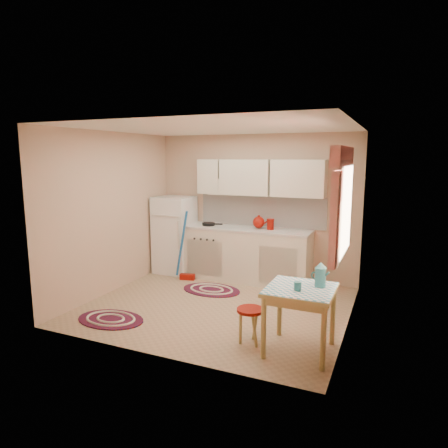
{
  "coord_description": "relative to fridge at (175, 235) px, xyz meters",
  "views": [
    {
      "loc": [
        2.28,
        -4.98,
        2.12
      ],
      "look_at": [
        -0.0,
        0.25,
        1.15
      ],
      "focal_mm": 32.0,
      "sensor_mm": 36.0,
      "label": 1
    }
  ],
  "objects": [
    {
      "name": "room_shell",
      "position": [
        1.58,
        -1.01,
        0.9
      ],
      "size": [
        3.64,
        3.6,
        2.52
      ],
      "color": "tan",
      "rests_on": "ground"
    },
    {
      "name": "fridge",
      "position": [
        0.0,
        0.0,
        0.0
      ],
      "size": [
        0.65,
        0.6,
        1.4
      ],
      "primitive_type": "cube",
      "color": "white",
      "rests_on": "ground"
    },
    {
      "name": "broom",
      "position": [
        0.45,
        -0.35,
        -0.1
      ],
      "size": [
        0.3,
        0.18,
        1.2
      ],
      "primitive_type": null,
      "rotation": [
        0.0,
        0.0,
        0.22
      ],
      "color": "#1A5EA8",
      "rests_on": "ground"
    },
    {
      "name": "base_cabinets",
      "position": [
        1.36,
        0.05,
        -0.26
      ],
      "size": [
        2.25,
        0.6,
        0.88
      ],
      "primitive_type": "cube",
      "color": "beige",
      "rests_on": "ground"
    },
    {
      "name": "countertop",
      "position": [
        1.36,
        0.05,
        0.2
      ],
      "size": [
        2.27,
        0.62,
        0.04
      ],
      "primitive_type": "cube",
      "color": "beige",
      "rests_on": "base_cabinets"
    },
    {
      "name": "frying_pan",
      "position": [
        0.69,
        0.0,
        0.24
      ],
      "size": [
        0.27,
        0.27,
        0.05
      ],
      "primitive_type": "cylinder",
      "rotation": [
        0.0,
        0.0,
        0.25
      ],
      "color": "black",
      "rests_on": "countertop"
    },
    {
      "name": "red_kettle",
      "position": [
        1.6,
        0.05,
        0.33
      ],
      "size": [
        0.26,
        0.25,
        0.22
      ],
      "primitive_type": null,
      "rotation": [
        0.0,
        0.0,
        -0.24
      ],
      "color": "#850D04",
      "rests_on": "countertop"
    },
    {
      "name": "red_canister",
      "position": [
        1.81,
        0.05,
        0.3
      ],
      "size": [
        0.15,
        0.15,
        0.16
      ],
      "primitive_type": "cylinder",
      "rotation": [
        0.0,
        0.0,
        0.41
      ],
      "color": "#850D04",
      "rests_on": "countertop"
    },
    {
      "name": "table",
      "position": [
        2.82,
        -2.13,
        -0.34
      ],
      "size": [
        0.72,
        0.72,
        0.72
      ],
      "primitive_type": "cube",
      "color": "tan",
      "rests_on": "ground"
    },
    {
      "name": "stool",
      "position": [
        2.26,
        -2.18,
        -0.49
      ],
      "size": [
        0.37,
        0.37,
        0.42
      ],
      "primitive_type": "cylinder",
      "rotation": [
        0.0,
        0.0,
        -0.23
      ],
      "color": "#850D04",
      "rests_on": "ground"
    },
    {
      "name": "coffee_pot",
      "position": [
        3.0,
        -2.01,
        0.17
      ],
      "size": [
        0.17,
        0.15,
        0.29
      ],
      "primitive_type": null,
      "rotation": [
        0.0,
        0.0,
        -0.2
      ],
      "color": "teal",
      "rests_on": "table"
    },
    {
      "name": "mug",
      "position": [
        2.81,
        -2.23,
        0.07
      ],
      "size": [
        0.09,
        0.09,
        0.1
      ],
      "primitive_type": "cylinder",
      "rotation": [
        0.0,
        0.0,
        -0.11
      ],
      "color": "teal",
      "rests_on": "table"
    },
    {
      "name": "rug_center",
      "position": [
        1.07,
        -0.69,
        -0.69
      ],
      "size": [
        0.98,
        0.66,
        0.02
      ],
      "primitive_type": null,
      "rotation": [
        0.0,
        0.0,
        -0.02
      ],
      "color": "maroon",
      "rests_on": "ground"
    },
    {
      "name": "rug_left",
      "position": [
        0.36,
        -2.28,
        -0.69
      ],
      "size": [
        0.95,
        0.65,
        0.02
      ],
      "primitive_type": null,
      "rotation": [
        0.0,
        0.0,
        0.03
      ],
      "color": "maroon",
      "rests_on": "ground"
    }
  ]
}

